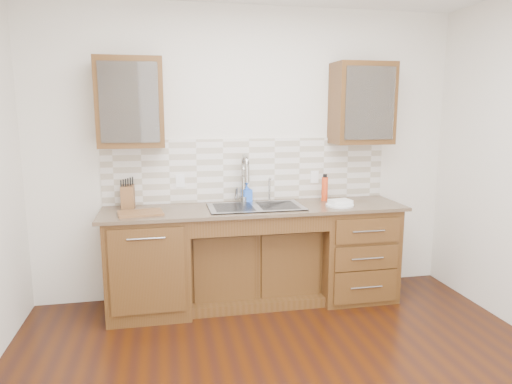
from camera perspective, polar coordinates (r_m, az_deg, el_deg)
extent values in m
cube|color=silver|center=(4.38, -1.03, 4.77)|extent=(4.00, 0.10, 2.70)
cube|color=#593014|center=(4.15, -13.23, -8.68)|extent=(0.70, 0.62, 0.88)
cube|color=#593014|center=(4.33, -0.34, -8.85)|extent=(1.20, 0.44, 0.70)
cube|color=#593014|center=(4.50, 11.95, -7.16)|extent=(0.70, 0.62, 0.88)
cube|color=#84705B|center=(4.09, -0.07, -2.08)|extent=(2.70, 0.65, 0.03)
cube|color=beige|center=(4.34, -0.88, 2.79)|extent=(2.70, 0.02, 0.59)
cube|color=#9E9EA5|center=(4.09, -0.03, -3.08)|extent=(0.84, 0.46, 0.19)
cylinder|color=#999993|center=(4.24, -1.57, 1.33)|extent=(0.04, 0.04, 0.40)
cylinder|color=#999993|center=(4.31, 1.69, 0.40)|extent=(0.02, 0.02, 0.24)
cube|color=#593014|center=(4.08, -15.40, 10.70)|extent=(0.55, 0.34, 0.75)
cube|color=#593014|center=(4.47, 13.09, 10.72)|extent=(0.55, 0.34, 0.75)
cube|color=white|center=(4.27, -9.46, 1.38)|extent=(0.08, 0.01, 0.12)
cube|color=white|center=(4.50, 7.32, 1.89)|extent=(0.08, 0.01, 0.12)
imported|color=blue|center=(4.27, -1.18, -0.07)|extent=(0.10, 0.10, 0.19)
cylinder|color=red|center=(4.40, 8.58, 0.38)|extent=(0.07, 0.07, 0.23)
cylinder|color=silver|center=(4.20, 10.42, -1.62)|extent=(0.31, 0.31, 0.01)
cube|color=silver|center=(4.25, 10.48, -1.16)|extent=(0.21, 0.17, 0.03)
cube|color=brown|center=(4.21, -15.73, -0.53)|extent=(0.11, 0.18, 0.20)
cube|color=brown|center=(3.93, -14.24, -2.55)|extent=(0.39, 0.30, 0.02)
imported|color=white|center=(4.09, -17.53, 9.93)|extent=(0.18, 0.18, 0.11)
imported|color=white|center=(4.07, -13.25, 9.98)|extent=(0.12, 0.12, 0.09)
imported|color=white|center=(4.42, 11.63, 10.18)|extent=(0.15, 0.15, 0.11)
imported|color=white|center=(4.49, 13.74, 10.03)|extent=(0.14, 0.14, 0.10)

